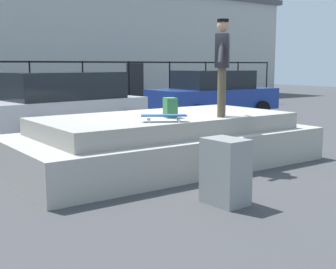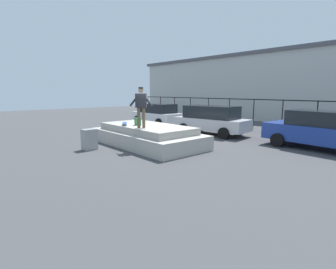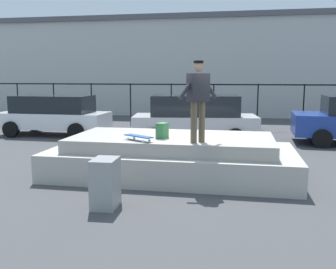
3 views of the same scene
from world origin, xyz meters
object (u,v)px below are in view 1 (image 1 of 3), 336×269
object	(u,v)px
skateboard	(164,116)
car_blue_sedan_far	(213,94)
utility_box	(225,171)
car_silver_hatchback_mid	(66,102)
skateboarder	(222,60)
backpack	(170,108)

from	to	relation	value
skateboard	car_blue_sedan_far	distance (m)	8.89
car_blue_sedan_far	utility_box	xyz separation A→B (m)	(-6.64, -7.82, -0.42)
car_silver_hatchback_mid	utility_box	bearing A→B (deg)	-96.31
skateboarder	car_blue_sedan_far	size ratio (longest dim) A/B	0.38
car_blue_sedan_far	utility_box	size ratio (longest dim) A/B	5.11
car_silver_hatchback_mid	utility_box	xyz separation A→B (m)	(-0.81, -7.30, -0.45)
utility_box	skateboard	bearing A→B (deg)	81.54
backpack	car_blue_sedan_far	xyz separation A→B (m)	(6.01, 5.66, -0.26)
skateboarder	car_silver_hatchback_mid	bearing A→B (deg)	97.20
skateboarder	skateboard	world-z (taller)	skateboarder
skateboarder	backpack	distance (m)	1.29
skateboard	utility_box	distance (m)	1.83
car_blue_sedan_far	skateboarder	bearing A→B (deg)	-130.22
backpack	car_blue_sedan_far	size ratio (longest dim) A/B	0.08
car_silver_hatchback_mid	car_blue_sedan_far	bearing A→B (deg)	5.16
car_silver_hatchback_mid	car_blue_sedan_far	xyz separation A→B (m)	(5.83, 0.53, -0.03)
skateboarder	car_silver_hatchback_mid	world-z (taller)	skateboarder
car_blue_sedan_far	utility_box	bearing A→B (deg)	-130.32
skateboarder	car_blue_sedan_far	xyz separation A→B (m)	(5.13, 6.07, -1.12)
skateboard	backpack	xyz separation A→B (m)	(0.45, 0.44, 0.08)
skateboarder	skateboard	xyz separation A→B (m)	(-1.33, -0.03, -0.94)
skateboard	utility_box	size ratio (longest dim) A/B	0.83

